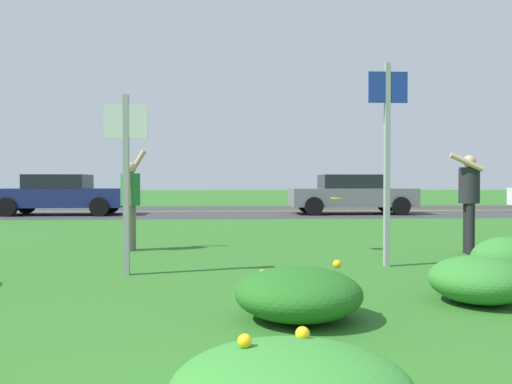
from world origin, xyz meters
name	(u,v)px	position (x,y,z in m)	size (l,w,h in m)	color
ground_plane	(213,238)	(0.00, 10.20, 0.00)	(120.00, 120.00, 0.00)	#2D6B23
highway_strip	(219,211)	(0.00, 20.41, 0.00)	(120.00, 8.85, 0.01)	#38383A
highway_center_stripe	(219,211)	(0.00, 20.41, 0.01)	(120.00, 0.16, 0.00)	yellow
daylily_clump_mid_left	(507,260)	(3.63, 4.86, 0.28)	(0.85, 0.81, 0.60)	#337F2D
daylily_clump_front_right	(479,280)	(2.83, 3.90, 0.23)	(0.98, 1.05, 0.47)	#337F2D
daylily_clump_near_camera	(299,294)	(0.93, 3.34, 0.23)	(1.13, 1.16, 0.52)	#23661E
sign_post_near_path	(126,165)	(-1.01, 5.73, 1.43)	(0.56, 0.10, 2.35)	#93969B
sign_post_by_roadside	(387,144)	(2.59, 6.25, 1.75)	(0.56, 0.10, 2.91)	#93969B
person_thrower_green_shirt	(131,197)	(-1.40, 8.27, 0.94)	(0.43, 0.51, 1.79)	#287038
person_catcher_dark_shirt	(469,195)	(4.36, 7.51, 1.00)	(0.58, 0.51, 1.70)	#232328
frisbee_lime	(338,199)	(2.25, 8.01, 0.92)	(0.26, 0.26, 0.05)	#8CD133
car_navy_center_left	(61,194)	(-5.65, 18.42, 0.74)	(4.50, 2.00, 1.45)	navy
car_gray_center_right	(351,194)	(4.88, 18.42, 0.74)	(4.50, 2.00, 1.45)	slate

